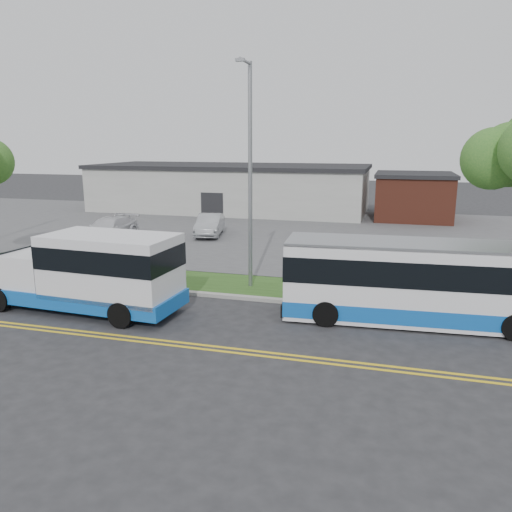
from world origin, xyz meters
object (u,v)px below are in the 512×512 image
(shuttle_bus, at_px, (94,270))
(parked_car_a, at_px, (210,225))
(streetlight_near, at_px, (250,170))
(pedestrian, at_px, (47,257))
(parked_car_b, at_px, (109,229))
(transit_bus, at_px, (434,283))

(shuttle_bus, bearing_deg, parked_car_a, 98.01)
(shuttle_bus, distance_m, parked_car_a, 15.85)
(parked_car_a, bearing_deg, streetlight_near, -73.18)
(pedestrian, distance_m, parked_car_b, 8.73)
(shuttle_bus, xyz_separation_m, transit_bus, (12.38, 2.13, -0.14))
(pedestrian, bearing_deg, transit_bus, 136.11)
(transit_bus, relative_size, pedestrian, 6.06)
(shuttle_bus, distance_m, transit_bus, 12.56)
(streetlight_near, xyz_separation_m, parked_car_b, (-11.84, 7.68, -4.38))
(shuttle_bus, height_order, parked_car_b, shuttle_bus)
(pedestrian, relative_size, parked_car_a, 0.40)
(shuttle_bus, relative_size, parked_car_a, 1.82)
(transit_bus, bearing_deg, streetlight_near, 158.59)
(parked_car_a, xyz_separation_m, parked_car_b, (-5.68, -3.52, 0.02))
(streetlight_near, distance_m, parked_car_a, 13.52)
(pedestrian, bearing_deg, streetlight_near, 146.14)
(transit_bus, xyz_separation_m, parked_car_b, (-19.38, 10.12, -0.64))
(parked_car_b, bearing_deg, shuttle_bus, -60.39)
(streetlight_near, distance_m, shuttle_bus, 7.57)
(streetlight_near, relative_size, shuttle_bus, 1.17)
(shuttle_bus, bearing_deg, streetlight_near, 46.57)
(pedestrian, bearing_deg, parked_car_b, -115.93)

